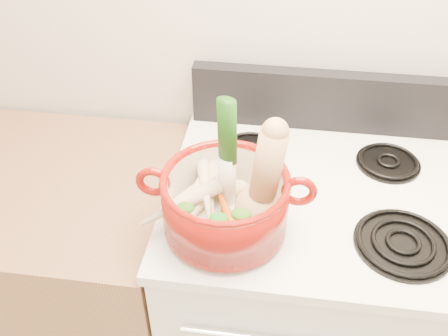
# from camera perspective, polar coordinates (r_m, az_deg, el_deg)

# --- Properties ---
(wall_back) EXTENTS (3.50, 0.02, 2.60)m
(wall_back) POSITION_cam_1_polar(r_m,az_deg,el_deg) (1.43, 12.40, 17.49)
(wall_back) COLOR beige
(wall_back) RESTS_ON floor
(stove_body) EXTENTS (0.76, 0.65, 0.92)m
(stove_body) POSITION_cam_1_polar(r_m,az_deg,el_deg) (1.68, 8.68, -15.18)
(stove_body) COLOR silver
(stove_body) RESTS_ON floor
(cooktop) EXTENTS (0.78, 0.67, 0.03)m
(cooktop) POSITION_cam_1_polar(r_m,az_deg,el_deg) (1.32, 10.66, -3.11)
(cooktop) COLOR silver
(cooktop) RESTS_ON stove_body
(control_backsplash) EXTENTS (0.76, 0.05, 0.18)m
(control_backsplash) POSITION_cam_1_polar(r_m,az_deg,el_deg) (1.50, 11.08, 7.58)
(control_backsplash) COLOR black
(control_backsplash) RESTS_ON cooktop
(burner_front_left) EXTENTS (0.22, 0.22, 0.02)m
(burner_front_left) POSITION_cam_1_polar(r_m,az_deg,el_deg) (1.19, 1.63, -6.62)
(burner_front_left) COLOR black
(burner_front_left) RESTS_ON cooktop
(burner_front_right) EXTENTS (0.22, 0.22, 0.02)m
(burner_front_right) POSITION_cam_1_polar(r_m,az_deg,el_deg) (1.22, 19.79, -8.03)
(burner_front_right) COLOR black
(burner_front_right) RESTS_ON cooktop
(burner_back_left) EXTENTS (0.17, 0.17, 0.02)m
(burner_back_left) POSITION_cam_1_polar(r_m,az_deg,el_deg) (1.41, 3.07, 2.09)
(burner_back_left) COLOR black
(burner_back_left) RESTS_ON cooktop
(burner_back_right) EXTENTS (0.17, 0.17, 0.02)m
(burner_back_right) POSITION_cam_1_polar(r_m,az_deg,el_deg) (1.44, 18.27, 0.71)
(burner_back_right) COLOR black
(burner_back_right) RESTS_ON cooktop
(dutch_oven) EXTENTS (0.30, 0.30, 0.14)m
(dutch_oven) POSITION_cam_1_polar(r_m,az_deg,el_deg) (1.13, 0.14, -3.95)
(dutch_oven) COLOR maroon
(dutch_oven) RESTS_ON burner_front_left
(pot_handle_left) EXTENTS (0.08, 0.02, 0.08)m
(pot_handle_left) POSITION_cam_1_polar(r_m,az_deg,el_deg) (1.12, -8.11, -1.56)
(pot_handle_left) COLOR maroon
(pot_handle_left) RESTS_ON dutch_oven
(pot_handle_right) EXTENTS (0.08, 0.02, 0.08)m
(pot_handle_right) POSITION_cam_1_polar(r_m,az_deg,el_deg) (1.10, 8.58, -2.65)
(pot_handle_right) COLOR maroon
(pot_handle_right) RESTS_ON dutch_oven
(squash) EXTENTS (0.14, 0.12, 0.27)m
(squash) POSITION_cam_1_polar(r_m,az_deg,el_deg) (1.06, 3.97, -1.26)
(squash) COLOR tan
(squash) RESTS_ON dutch_oven
(leek) EXTENTS (0.07, 0.07, 0.30)m
(leek) POSITION_cam_1_polar(r_m,az_deg,el_deg) (1.10, 0.37, 1.86)
(leek) COLOR silver
(leek) RESTS_ON dutch_oven
(ginger) EXTENTS (0.09, 0.08, 0.04)m
(ginger) POSITION_cam_1_polar(r_m,az_deg,el_deg) (1.19, 0.43, -2.36)
(ginger) COLOR tan
(ginger) RESTS_ON dutch_oven
(parsnip_0) EXTENTS (0.13, 0.23, 0.06)m
(parsnip_0) POSITION_cam_1_polar(r_m,az_deg,el_deg) (1.18, -2.05, -3.19)
(parsnip_0) COLOR beige
(parsnip_0) RESTS_ON dutch_oven
(parsnip_1) EXTENTS (0.19, 0.19, 0.07)m
(parsnip_1) POSITION_cam_1_polar(r_m,az_deg,el_deg) (1.17, -4.27, -3.08)
(parsnip_1) COLOR beige
(parsnip_1) RESTS_ON dutch_oven
(parsnip_2) EXTENTS (0.09, 0.18, 0.05)m
(parsnip_2) POSITION_cam_1_polar(r_m,az_deg,el_deg) (1.19, -1.77, -1.94)
(parsnip_2) COLOR beige
(parsnip_2) RESTS_ON dutch_oven
(parsnip_3) EXTENTS (0.19, 0.16, 0.06)m
(parsnip_3) POSITION_cam_1_polar(r_m,az_deg,el_deg) (1.13, -4.99, -3.95)
(parsnip_3) COLOR beige
(parsnip_3) RESTS_ON dutch_oven
(parsnip_4) EXTENTS (0.11, 0.20, 0.06)m
(parsnip_4) POSITION_cam_1_polar(r_m,az_deg,el_deg) (1.18, -2.65, -1.45)
(parsnip_4) COLOR beige
(parsnip_4) RESTS_ON dutch_oven
(parsnip_5) EXTENTS (0.09, 0.20, 0.06)m
(parsnip_5) POSITION_cam_1_polar(r_m,az_deg,el_deg) (1.16, -2.17, -1.95)
(parsnip_5) COLOR beige
(parsnip_5) RESTS_ON dutch_oven
(carrot_0) EXTENTS (0.04, 0.15, 0.04)m
(carrot_0) POSITION_cam_1_polar(r_m,az_deg,el_deg) (1.11, -0.20, -6.64)
(carrot_0) COLOR #BE4009
(carrot_0) RESTS_ON dutch_oven
(carrot_1) EXTENTS (0.12, 0.12, 0.04)m
(carrot_1) POSITION_cam_1_polar(r_m,az_deg,el_deg) (1.11, -1.35, -6.56)
(carrot_1) COLOR #D05D0A
(carrot_1) RESTS_ON dutch_oven
(carrot_2) EXTENTS (0.10, 0.17, 0.05)m
(carrot_2) POSITION_cam_1_polar(r_m,az_deg,el_deg) (1.12, 0.43, -5.35)
(carrot_2) COLOR #C04409
(carrot_2) RESTS_ON dutch_oven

